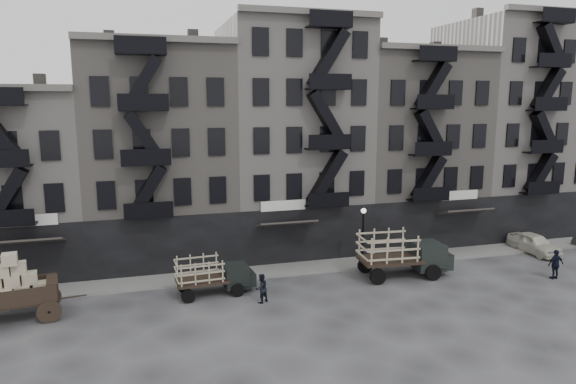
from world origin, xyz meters
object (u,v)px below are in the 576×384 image
object	(u,v)px
stake_truck_west	(213,273)
pedestrian_mid	(261,288)
car_east	(534,243)
stake_truck_east	(402,251)
policeman	(556,264)
pedestrian_west	(12,293)
wagon	(12,282)

from	to	relation	value
stake_truck_west	pedestrian_mid	size ratio (longest dim) A/B	2.78
stake_truck_west	car_east	distance (m)	24.69
stake_truck_west	stake_truck_east	size ratio (longest dim) A/B	0.76
policeman	stake_truck_east	bearing A→B (deg)	-19.13
pedestrian_west	policeman	size ratio (longest dim) A/B	0.98
car_east	policeman	distance (m)	5.90
stake_truck_west	policeman	distance (m)	22.02
stake_truck_west	stake_truck_east	bearing A→B (deg)	-4.94
stake_truck_east	car_east	bearing A→B (deg)	13.55
pedestrian_west	pedestrian_mid	xyz separation A→B (m)	(13.49, -2.94, -0.10)
stake_truck_east	policeman	world-z (taller)	stake_truck_east
pedestrian_mid	stake_truck_east	bearing A→B (deg)	163.47
stake_truck_west	pedestrian_mid	distance (m)	3.25
wagon	policeman	world-z (taller)	wagon
stake_truck_west	car_east	bearing A→B (deg)	0.23
wagon	pedestrian_mid	bearing A→B (deg)	-13.61
pedestrian_mid	policeman	bearing A→B (deg)	149.10
stake_truck_east	pedestrian_mid	distance (m)	10.11
pedestrian_mid	policeman	size ratio (longest dim) A/B	0.87
wagon	stake_truck_east	xyz separation A→B (m)	(22.99, 0.46, -0.36)
wagon	pedestrian_mid	world-z (taller)	wagon
wagon	stake_truck_east	bearing A→B (deg)	-6.80
wagon	stake_truck_west	bearing A→B (deg)	-3.84
wagon	stake_truck_west	distance (m)	10.66
wagon	pedestrian_west	world-z (taller)	wagon
car_east	stake_truck_east	bearing A→B (deg)	-173.11
pedestrian_west	pedestrian_mid	world-z (taller)	pedestrian_west
car_east	pedestrian_west	size ratio (longest dim) A/B	2.32
pedestrian_mid	pedestrian_west	bearing A→B (deg)	-38.87
stake_truck_east	pedestrian_mid	bearing A→B (deg)	-165.37
car_east	pedestrian_mid	size ratio (longest dim) A/B	2.60
wagon	policeman	distance (m)	32.48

